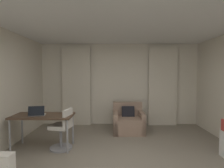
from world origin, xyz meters
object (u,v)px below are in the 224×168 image
desk_chair (62,131)px  laptop (37,114)px  armchair (128,122)px  desk (43,118)px

desk_chair → laptop: size_ratio=2.41×
desk_chair → laptop: (-0.53, -0.03, 0.39)m
desk_chair → laptop: bearing=-177.0°
armchair → desk_chair: bearing=-142.7°
desk → laptop: (-0.10, -0.06, 0.11)m
desk → armchair: bearing=29.9°
desk → laptop: bearing=-148.0°
armchair → laptop: bearing=-150.0°
armchair → desk_chair: (-1.53, -1.16, 0.11)m
desk → laptop: laptop is taller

